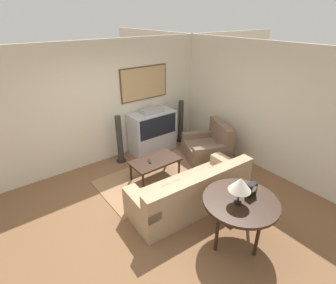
{
  "coord_description": "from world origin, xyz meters",
  "views": [
    {
      "loc": [
        -2.19,
        -3.17,
        3.17
      ],
      "look_at": [
        0.78,
        0.72,
        0.75
      ],
      "focal_mm": 28.0,
      "sensor_mm": 36.0,
      "label": 1
    }
  ],
  "objects_px": {
    "console_table": "(241,204)",
    "speaker_tower_right": "(181,122)",
    "speaker_tower_left": "(120,141)",
    "tv": "(152,131)",
    "coffee_table": "(155,162)",
    "table_lamp": "(240,185)",
    "armchair": "(208,148)",
    "couch": "(192,192)",
    "mantel_clock": "(251,189)"
  },
  "relations": [
    {
      "from": "speaker_tower_left",
      "to": "tv",
      "type": "bearing_deg",
      "value": 0.42
    },
    {
      "from": "console_table",
      "to": "speaker_tower_left",
      "type": "distance_m",
      "value": 3.24
    },
    {
      "from": "speaker_tower_left",
      "to": "armchair",
      "type": "bearing_deg",
      "value": -34.36
    },
    {
      "from": "coffee_table",
      "to": "mantel_clock",
      "type": "bearing_deg",
      "value": -84.46
    },
    {
      "from": "tv",
      "to": "coffee_table",
      "type": "distance_m",
      "value": 1.29
    },
    {
      "from": "coffee_table",
      "to": "speaker_tower_left",
      "type": "distance_m",
      "value": 1.11
    },
    {
      "from": "coffee_table",
      "to": "speaker_tower_left",
      "type": "height_order",
      "value": "speaker_tower_left"
    },
    {
      "from": "coffee_table",
      "to": "speaker_tower_right",
      "type": "bearing_deg",
      "value": 34.18
    },
    {
      "from": "coffee_table",
      "to": "mantel_clock",
      "type": "height_order",
      "value": "mantel_clock"
    },
    {
      "from": "armchair",
      "to": "mantel_clock",
      "type": "height_order",
      "value": "mantel_clock"
    },
    {
      "from": "console_table",
      "to": "mantel_clock",
      "type": "xyz_separation_m",
      "value": [
        0.2,
        -0.01,
        0.17
      ]
    },
    {
      "from": "coffee_table",
      "to": "table_lamp",
      "type": "distance_m",
      "value": 2.26
    },
    {
      "from": "couch",
      "to": "table_lamp",
      "type": "bearing_deg",
      "value": 88.22
    },
    {
      "from": "table_lamp",
      "to": "tv",
      "type": "bearing_deg",
      "value": 76.87
    },
    {
      "from": "table_lamp",
      "to": "console_table",
      "type": "bearing_deg",
      "value": 3.05
    },
    {
      "from": "table_lamp",
      "to": "coffee_table",
      "type": "bearing_deg",
      "value": 87.94
    },
    {
      "from": "coffee_table",
      "to": "speaker_tower_right",
      "type": "xyz_separation_m",
      "value": [
        1.59,
        1.08,
        0.15
      ]
    },
    {
      "from": "couch",
      "to": "table_lamp",
      "type": "xyz_separation_m",
      "value": [
        -0.09,
        -1.03,
        0.79
      ]
    },
    {
      "from": "couch",
      "to": "table_lamp",
      "type": "distance_m",
      "value": 1.3
    },
    {
      "from": "armchair",
      "to": "console_table",
      "type": "height_order",
      "value": "armchair"
    },
    {
      "from": "coffee_table",
      "to": "armchair",
      "type": "bearing_deg",
      "value": -3.13
    },
    {
      "from": "tv",
      "to": "speaker_tower_right",
      "type": "bearing_deg",
      "value": -0.42
    },
    {
      "from": "console_table",
      "to": "table_lamp",
      "type": "xyz_separation_m",
      "value": [
        -0.09,
        -0.0,
        0.38
      ]
    },
    {
      "from": "tv",
      "to": "coffee_table",
      "type": "relative_size",
      "value": 1.13
    },
    {
      "from": "tv",
      "to": "speaker_tower_right",
      "type": "distance_m",
      "value": 0.91
    },
    {
      "from": "mantel_clock",
      "to": "speaker_tower_right",
      "type": "distance_m",
      "value": 3.53
    },
    {
      "from": "console_table",
      "to": "speaker_tower_right",
      "type": "bearing_deg",
      "value": 63.89
    },
    {
      "from": "table_lamp",
      "to": "speaker_tower_left",
      "type": "bearing_deg",
      "value": 92.78
    },
    {
      "from": "couch",
      "to": "speaker_tower_left",
      "type": "xyz_separation_m",
      "value": [
        -0.24,
        2.2,
        0.25
      ]
    },
    {
      "from": "console_table",
      "to": "table_lamp",
      "type": "distance_m",
      "value": 0.39
    },
    {
      "from": "mantel_clock",
      "to": "speaker_tower_right",
      "type": "height_order",
      "value": "speaker_tower_right"
    },
    {
      "from": "table_lamp",
      "to": "mantel_clock",
      "type": "bearing_deg",
      "value": -0.21
    },
    {
      "from": "couch",
      "to": "armchair",
      "type": "relative_size",
      "value": 1.81
    },
    {
      "from": "tv",
      "to": "coffee_table",
      "type": "xyz_separation_m",
      "value": [
        -0.68,
        -1.09,
        -0.13
      ]
    },
    {
      "from": "armchair",
      "to": "mantel_clock",
      "type": "bearing_deg",
      "value": -8.02
    },
    {
      "from": "tv",
      "to": "console_table",
      "type": "distance_m",
      "value": 3.31
    },
    {
      "from": "table_lamp",
      "to": "mantel_clock",
      "type": "distance_m",
      "value": 0.35
    },
    {
      "from": "couch",
      "to": "mantel_clock",
      "type": "distance_m",
      "value": 1.2
    },
    {
      "from": "console_table",
      "to": "table_lamp",
      "type": "bearing_deg",
      "value": -176.95
    },
    {
      "from": "coffee_table",
      "to": "console_table",
      "type": "xyz_separation_m",
      "value": [
        0.01,
        -2.15,
        0.31
      ]
    },
    {
      "from": "table_lamp",
      "to": "mantel_clock",
      "type": "xyz_separation_m",
      "value": [
        0.29,
        -0.0,
        -0.21
      ]
    },
    {
      "from": "coffee_table",
      "to": "mantel_clock",
      "type": "distance_m",
      "value": 2.22
    },
    {
      "from": "coffee_table",
      "to": "mantel_clock",
      "type": "xyz_separation_m",
      "value": [
        0.21,
        -2.15,
        0.48
      ]
    },
    {
      "from": "tv",
      "to": "couch",
      "type": "distance_m",
      "value": 2.32
    },
    {
      "from": "coffee_table",
      "to": "mantel_clock",
      "type": "relative_size",
      "value": 4.94
    },
    {
      "from": "armchair",
      "to": "table_lamp",
      "type": "height_order",
      "value": "table_lamp"
    },
    {
      "from": "couch",
      "to": "console_table",
      "type": "height_order",
      "value": "couch"
    },
    {
      "from": "table_lamp",
      "to": "speaker_tower_left",
      "type": "height_order",
      "value": "table_lamp"
    },
    {
      "from": "console_table",
      "to": "speaker_tower_right",
      "type": "distance_m",
      "value": 3.6
    },
    {
      "from": "tv",
      "to": "couch",
      "type": "xyz_separation_m",
      "value": [
        -0.67,
        -2.21,
        -0.23
      ]
    }
  ]
}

